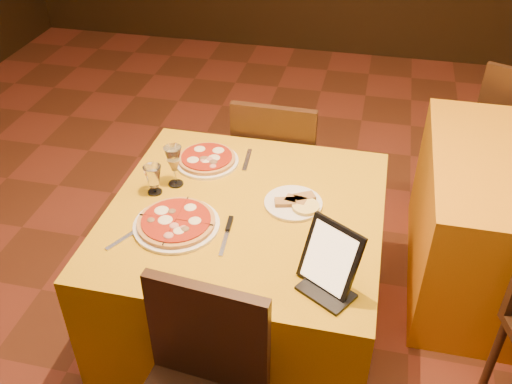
% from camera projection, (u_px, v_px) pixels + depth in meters
% --- Properties ---
extents(floor, '(6.00, 7.00, 0.01)m').
position_uv_depth(floor, '(251.00, 327.00, 2.78)').
color(floor, '#5E2D19').
rests_on(floor, ground).
extents(main_table, '(1.10, 1.10, 0.75)m').
position_uv_depth(main_table, '(246.00, 276.00, 2.53)').
color(main_table, '#C68F0C').
rests_on(main_table, floor).
extents(chair_main_far, '(0.37, 0.37, 0.91)m').
position_uv_depth(chair_main_far, '(279.00, 166.00, 3.09)').
color(chair_main_far, black).
rests_on(chair_main_far, floor).
extents(pizza_near, '(0.34, 0.34, 0.03)m').
position_uv_depth(pizza_near, '(176.00, 223.00, 2.21)').
color(pizza_near, white).
rests_on(pizza_near, main_table).
extents(pizza_far, '(0.29, 0.29, 0.03)m').
position_uv_depth(pizza_far, '(207.00, 160.00, 2.57)').
color(pizza_far, white).
rests_on(pizza_far, main_table).
extents(cutlet_dish, '(0.24, 0.24, 0.03)m').
position_uv_depth(cutlet_dish, '(293.00, 202.00, 2.32)').
color(cutlet_dish, white).
rests_on(cutlet_dish, main_table).
extents(wine_glass, '(0.07, 0.07, 0.19)m').
position_uv_depth(wine_glass, '(174.00, 166.00, 2.39)').
color(wine_glass, tan).
rests_on(wine_glass, main_table).
extents(water_glass, '(0.09, 0.09, 0.13)m').
position_uv_depth(water_glass, '(153.00, 180.00, 2.36)').
color(water_glass, silver).
rests_on(water_glass, main_table).
extents(tablet, '(0.23, 0.19, 0.24)m').
position_uv_depth(tablet, '(330.00, 257.00, 1.90)').
color(tablet, black).
rests_on(tablet, main_table).
extents(knife, '(0.03, 0.20, 0.01)m').
position_uv_depth(knife, '(225.00, 239.00, 2.15)').
color(knife, silver).
rests_on(knife, main_table).
extents(fork_near, '(0.09, 0.15, 0.01)m').
position_uv_depth(fork_near, '(123.00, 239.00, 2.15)').
color(fork_near, silver).
rests_on(fork_near, main_table).
extents(fork_far, '(0.03, 0.18, 0.01)m').
position_uv_depth(fork_far, '(247.00, 160.00, 2.60)').
color(fork_far, silver).
rests_on(fork_far, main_table).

